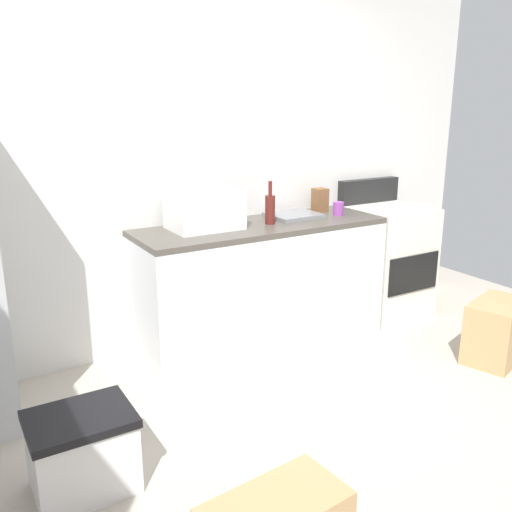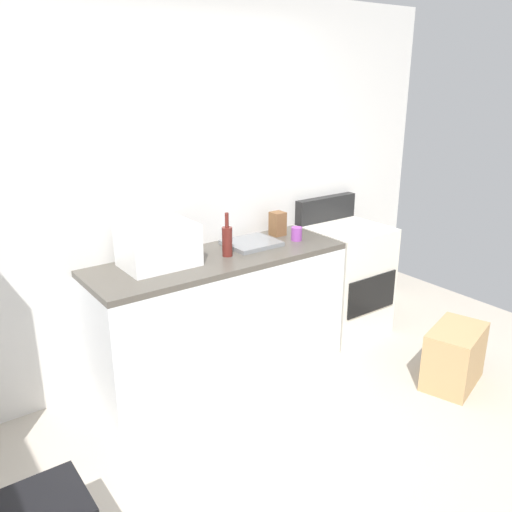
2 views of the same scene
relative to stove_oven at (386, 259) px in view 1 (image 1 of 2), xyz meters
The scene contains 11 objects.
ground_plane 1.99m from the stove_oven, 141.59° to the right, with size 6.00×6.00×0.00m, color #B2A899.
wall_back 1.77m from the stove_oven, 167.22° to the left, with size 5.00×0.10×2.60m, color silver.
kitchen_counter 1.22m from the stove_oven, behind, with size 1.80×0.60×0.90m.
stove_oven is the anchor object (origin of this frame).
microwave 1.72m from the stove_oven, behind, with size 0.46×0.34×0.27m, color white.
sink_basin 1.01m from the stove_oven, behind, with size 0.36×0.32×0.03m, color slate.
wine_bottle 1.29m from the stove_oven, behind, with size 0.07×0.07×0.30m.
coffee_mug 0.74m from the stove_oven, behind, with size 0.08×0.08×0.10m, color purple.
knife_block 0.81m from the stove_oven, 165.70° to the left, with size 0.10×0.10×0.18m, color brown.
cardboard_box_medium 1.10m from the stove_oven, 88.88° to the right, with size 0.48×0.30×0.42m, color tan.
storage_bin 2.93m from the stove_oven, 160.87° to the right, with size 0.46×0.36×0.38m.
Camera 1 is at (-1.66, -2.00, 1.72)m, focal length 38.49 mm.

